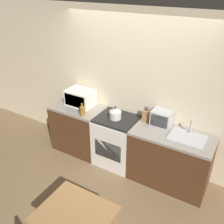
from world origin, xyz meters
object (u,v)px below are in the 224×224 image
(stove_range, at_px, (117,141))
(kettle, at_px, (115,113))
(microwave, at_px, (81,97))
(dining_table, at_px, (75,221))
(toaster_oven, at_px, (161,118))
(bottle, at_px, (82,111))

(stove_range, xyz_separation_m, kettle, (-0.02, -0.02, 0.55))
(microwave, bearing_deg, stove_range, -7.25)
(stove_range, bearing_deg, dining_table, -74.44)
(toaster_oven, bearing_deg, microwave, -177.72)
(dining_table, bearing_deg, toaster_oven, 84.01)
(stove_range, relative_size, toaster_oven, 2.94)
(dining_table, bearing_deg, stove_range, 105.56)
(bottle, bearing_deg, stove_range, 21.91)
(microwave, distance_m, bottle, 0.43)
(kettle, distance_m, bottle, 0.56)
(microwave, relative_size, toaster_oven, 1.59)
(microwave, height_order, toaster_oven, microwave)
(kettle, xyz_separation_m, bottle, (-0.52, -0.20, -0.01))
(kettle, xyz_separation_m, dining_table, (0.52, -1.76, -0.34))
(toaster_oven, bearing_deg, kettle, -165.71)
(stove_range, xyz_separation_m, toaster_oven, (0.70, 0.16, 0.58))
(stove_range, distance_m, microwave, 1.01)
(kettle, height_order, microwave, microwave)
(kettle, bearing_deg, dining_table, -73.63)
(bottle, relative_size, dining_table, 0.29)
(kettle, distance_m, microwave, 0.81)
(stove_range, height_order, bottle, bottle)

